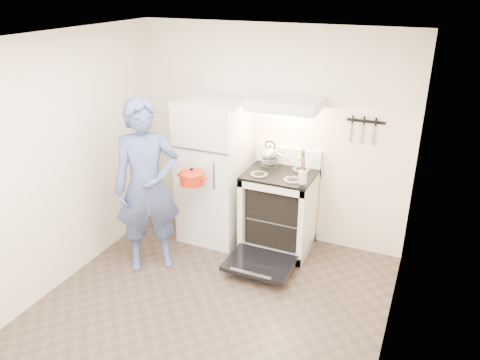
% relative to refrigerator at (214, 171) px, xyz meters
% --- Properties ---
extents(floor, '(3.60, 3.60, 0.00)m').
position_rel_refrigerator_xyz_m(floor, '(0.58, -1.45, -0.85)').
color(floor, '#4C4035').
rests_on(floor, ground).
extents(back_wall, '(3.20, 0.02, 2.50)m').
position_rel_refrigerator_xyz_m(back_wall, '(0.58, 0.35, 0.40)').
color(back_wall, beige).
rests_on(back_wall, ground).
extents(refrigerator, '(0.70, 0.70, 1.70)m').
position_rel_refrigerator_xyz_m(refrigerator, '(0.00, 0.00, 0.00)').
color(refrigerator, white).
rests_on(refrigerator, floor).
extents(stove_body, '(0.76, 0.65, 0.92)m').
position_rel_refrigerator_xyz_m(stove_body, '(0.81, 0.02, -0.39)').
color(stove_body, white).
rests_on(stove_body, floor).
extents(cooktop, '(0.76, 0.65, 0.03)m').
position_rel_refrigerator_xyz_m(cooktop, '(0.81, 0.02, 0.09)').
color(cooktop, black).
rests_on(cooktop, stove_body).
extents(backsplash, '(0.76, 0.07, 0.20)m').
position_rel_refrigerator_xyz_m(backsplash, '(0.81, 0.31, 0.20)').
color(backsplash, white).
rests_on(backsplash, cooktop).
extents(oven_door, '(0.70, 0.54, 0.04)m').
position_rel_refrigerator_xyz_m(oven_door, '(0.81, -0.57, -0.72)').
color(oven_door, black).
rests_on(oven_door, floor).
extents(oven_rack, '(0.60, 0.52, 0.01)m').
position_rel_refrigerator_xyz_m(oven_rack, '(0.81, 0.02, -0.41)').
color(oven_rack, slate).
rests_on(oven_rack, stove_body).
extents(range_hood, '(0.76, 0.50, 0.12)m').
position_rel_refrigerator_xyz_m(range_hood, '(0.81, 0.10, 0.86)').
color(range_hood, white).
rests_on(range_hood, back_wall).
extents(knife_strip, '(0.40, 0.02, 0.03)m').
position_rel_refrigerator_xyz_m(knife_strip, '(1.63, 0.33, 0.70)').
color(knife_strip, black).
rests_on(knife_strip, back_wall).
extents(pizza_stone, '(0.29, 0.29, 0.02)m').
position_rel_refrigerator_xyz_m(pizza_stone, '(0.77, -0.06, -0.40)').
color(pizza_stone, '#8E724E').
rests_on(pizza_stone, oven_rack).
extents(tea_kettle, '(0.25, 0.20, 0.30)m').
position_rel_refrigerator_xyz_m(tea_kettle, '(0.63, 0.17, 0.25)').
color(tea_kettle, '#B7B7BC').
rests_on(tea_kettle, cooktop).
extents(utensil_jar, '(0.11, 0.11, 0.13)m').
position_rel_refrigerator_xyz_m(utensil_jar, '(1.13, -0.21, 0.20)').
color(utensil_jar, silver).
rests_on(utensil_jar, cooktop).
extents(person, '(0.81, 0.77, 1.87)m').
position_rel_refrigerator_xyz_m(person, '(-0.34, -0.87, 0.09)').
color(person, navy).
rests_on(person, floor).
extents(dutch_oven, '(0.33, 0.26, 0.22)m').
position_rel_refrigerator_xyz_m(dutch_oven, '(0.01, -0.55, 0.12)').
color(dutch_oven, red).
rests_on(dutch_oven, person).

